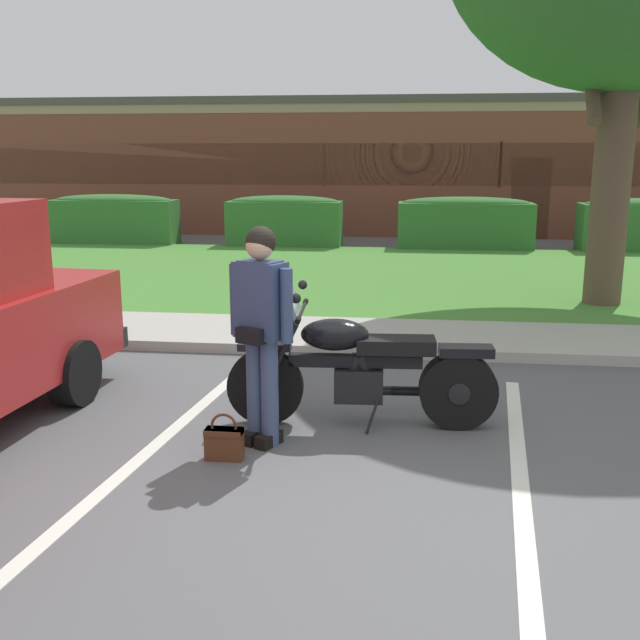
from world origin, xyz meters
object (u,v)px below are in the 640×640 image
Objects in this scene: brick_building at (339,165)px; hedge_center_right at (465,222)px; motorcycle at (371,369)px; rider_person at (261,320)px; handbag at (224,441)px; hedge_left at (114,218)px; hedge_center_left at (285,220)px.

hedge_center_right is at bearing -61.61° from brick_building.
motorcycle is at bearing -83.63° from brick_building.
rider_person is at bearing -101.09° from hedge_center_right.
handbag is 19.22m from brick_building.
hedge_left and hedge_center_left have the same top height.
handbag is 0.12× the size of hedge_center_right.
brick_building is (-1.23, 18.77, 0.86)m from rider_person.
hedge_left is (-5.91, 12.46, 0.51)m from handbag.
hedge_center_right is at bearing 78.91° from rider_person.
motorcycle is at bearing -59.10° from hedge_left.
motorcycle is 11.93m from hedge_center_left.
hedge_center_left is at bearing 0.00° from hedge_left.
brick_building reaches higher than rider_person.
rider_person reaches higher than handbag.
handbag is 12.58m from hedge_center_left.
brick_building is (-2.04, 18.28, 1.37)m from motorcycle.
rider_person is 0.94m from handbag.
brick_building is (-3.60, 6.66, 1.20)m from hedge_center_right.
motorcycle reaches higher than hedge_left.
brick_building is at bearing 93.00° from handbag.
hedge_left is at bearing -180.00° from hedge_center_left.
hedge_center_right is at bearing 0.00° from hedge_left.
handbag is 0.12× the size of hedge_left.
hedge_center_left and hedge_center_right have the same top height.
motorcycle is at bearing 38.82° from handbag.
rider_person is 13.58m from hedge_left.
brick_building is at bearing 118.39° from hedge_center_right.
hedge_center_left is (4.26, 0.00, 0.00)m from hedge_left.
hedge_left is 4.26m from hedge_center_left.
brick_building reaches higher than handbag.
brick_building reaches higher than hedge_center_left.
rider_person reaches higher than hedge_center_right.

